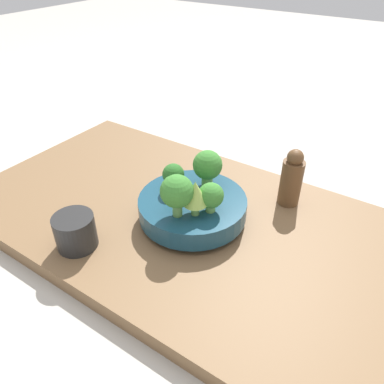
{
  "coord_description": "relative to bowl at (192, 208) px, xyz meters",
  "views": [
    {
      "loc": [
        0.38,
        -0.58,
        0.6
      ],
      "look_at": [
        -0.01,
        -0.0,
        0.12
      ],
      "focal_mm": 35.0,
      "sensor_mm": 36.0,
      "label": 1
    }
  ],
  "objects": [
    {
      "name": "broccoli_floret_back",
      "position": [
        -0.0,
        0.07,
        0.08
      ],
      "size": [
        0.07,
        0.07,
        0.09
      ],
      "color": "#6BA34C",
      "rests_on": "bowl"
    },
    {
      "name": "broccoli_floret_front",
      "position": [
        0.0,
        -0.07,
        0.09
      ],
      "size": [
        0.07,
        0.07,
        0.1
      ],
      "color": "#609347",
      "rests_on": "bowl"
    },
    {
      "name": "table",
      "position": [
        0.01,
        0.0,
        -0.06
      ],
      "size": [
        1.16,
        0.6,
        0.04
      ],
      "color": "brown",
      "rests_on": "ground_plane"
    },
    {
      "name": "ground_plane",
      "position": [
        0.01,
        0.0,
        -0.07
      ],
      "size": [
        6.0,
        6.0,
        0.0
      ],
      "primitive_type": "plane",
      "color": "#ADA89E"
    },
    {
      "name": "bowl",
      "position": [
        0.0,
        0.0,
        0.0
      ],
      "size": [
        0.25,
        0.25,
        0.06
      ],
      "color": "navy",
      "rests_on": "table"
    },
    {
      "name": "broccoli_floret_left",
      "position": [
        -0.06,
        0.01,
        0.06
      ],
      "size": [
        0.05,
        0.05,
        0.07
      ],
      "color": "#6BA34C",
      "rests_on": "bowl"
    },
    {
      "name": "pepper_mill",
      "position": [
        0.16,
        0.19,
        0.03
      ],
      "size": [
        0.05,
        0.05,
        0.15
      ],
      "color": "brown",
      "rests_on": "table"
    },
    {
      "name": "cup",
      "position": [
        -0.16,
        -0.21,
        0.0
      ],
      "size": [
        0.09,
        0.09,
        0.08
      ],
      "color": "black",
      "rests_on": "table"
    },
    {
      "name": "broccoli_floret_right",
      "position": [
        0.06,
        -0.01,
        0.06
      ],
      "size": [
        0.06,
        0.06,
        0.07
      ],
      "color": "#6BA34C",
      "rests_on": "bowl"
    },
    {
      "name": "romanesco_piece_near",
      "position": [
        0.04,
        -0.04,
        0.08
      ],
      "size": [
        0.05,
        0.05,
        0.08
      ],
      "color": "#609347",
      "rests_on": "bowl"
    }
  ]
}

